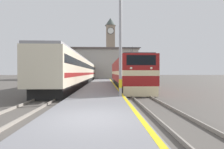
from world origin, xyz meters
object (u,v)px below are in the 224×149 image
Objects in this scene: locomotive_train at (126,73)px; passenger_train at (82,71)px; catenary_mast at (121,36)px; clock_tower at (110,46)px.

locomotive_train is 10.84m from passenger_train.
clock_tower is at bearing 88.97° from catenary_mast.
locomotive_train is at bearing -88.96° from clock_tower.
clock_tower is (0.92, 51.61, 7.00)m from catenary_mast.
locomotive_train is 0.91× the size of clock_tower.
catenary_mast is 52.09m from clock_tower.
passenger_train is at bearing -100.98° from clock_tower.
passenger_train is at bearing 105.62° from catenary_mast.
passenger_train is 20.07m from catenary_mast.
catenary_mast is (5.37, -19.19, 2.44)m from passenger_train.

